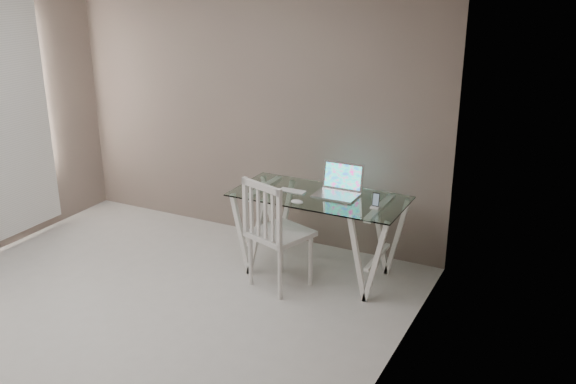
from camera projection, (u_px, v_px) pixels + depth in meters
room at (75, 109)px, 4.27m from camera, size 4.50×4.52×2.71m
desk at (319, 234)px, 5.64m from camera, size 1.50×0.70×0.75m
chair at (273, 229)px, 5.33m from camera, size 0.57×0.57×0.98m
laptop at (339, 187)px, 5.53m from camera, size 0.37×0.30×0.26m
keyboard at (292, 191)px, 5.61m from camera, size 0.25×0.11×0.01m
mouse at (297, 202)px, 5.32m from camera, size 0.11×0.06×0.03m
phone_dock at (376, 204)px, 5.23m from camera, size 0.07×0.07×0.13m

